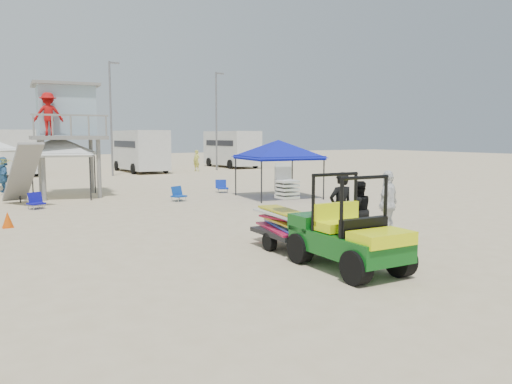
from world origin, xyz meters
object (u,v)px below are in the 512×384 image
surf_trailer (286,218)px  canopy_blue (278,143)px  utility_cart (349,227)px  lifeguard_tower (64,115)px  man_left (341,208)px

surf_trailer → canopy_blue: (5.65, 8.89, 1.73)m
utility_cart → lifeguard_tower: lifeguard_tower is taller
surf_trailer → man_left: 1.55m
man_left → canopy_blue: canopy_blue is taller
canopy_blue → utility_cart: bearing=-116.7°
surf_trailer → lifeguard_tower: 14.92m
man_left → lifeguard_tower: 15.51m
lifeguard_tower → utility_cart: bearing=-81.1°
utility_cart → man_left: bearing=53.2°
man_left → lifeguard_tower: size_ratio=0.37×
surf_trailer → lifeguard_tower: lifeguard_tower is taller
utility_cart → canopy_blue: bearing=63.3°
lifeguard_tower → canopy_blue: lifeguard_tower is taller
man_left → canopy_blue: bearing=-109.8°
surf_trailer → canopy_blue: bearing=57.6°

